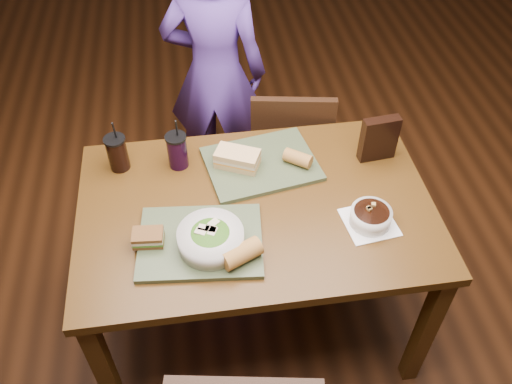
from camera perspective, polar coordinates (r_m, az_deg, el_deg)
ground at (r=2.58m, az=-0.00°, el=-12.78°), size 6.00×6.00×0.00m
dining_table at (r=2.05m, az=-0.00°, el=-3.13°), size 1.30×0.85×0.75m
chair_far at (r=2.61m, az=3.26°, el=4.19°), size 0.42×0.43×0.85m
diner at (r=2.74m, az=-4.30°, el=12.30°), size 0.57×0.44×1.40m
tray_near at (r=1.87m, az=-5.86°, el=-5.23°), size 0.45×0.36×0.02m
tray_far at (r=2.13m, az=0.55°, el=2.97°), size 0.47×0.39×0.02m
salad_bowl at (r=1.82m, az=-4.80°, el=-4.83°), size 0.22×0.22×0.07m
soup_bowl at (r=1.94m, az=11.98°, el=-2.54°), size 0.20×0.20×0.07m
sandwich_near at (r=1.86m, az=-11.29°, el=-4.73°), size 0.11×0.08×0.05m
sandwich_far at (r=2.09m, az=-1.97°, el=3.54°), size 0.19×0.15×0.07m
baguette_near at (r=1.78m, az=-1.53°, el=-6.48°), size 0.15×0.12×0.07m
baguette_far at (r=2.10m, az=4.42°, el=3.56°), size 0.12×0.11×0.05m
cup_cola at (r=2.14m, az=-14.39°, el=4.01°), size 0.08×0.08×0.22m
cup_berry at (r=2.11m, az=-8.28°, el=4.34°), size 0.08×0.08×0.22m
chip_bag at (r=2.16m, az=12.80°, el=5.49°), size 0.15×0.06×0.19m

